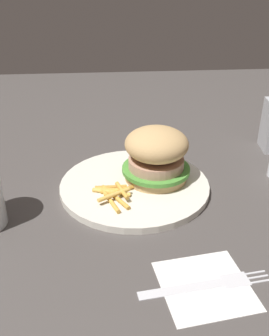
# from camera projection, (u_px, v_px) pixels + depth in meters

# --- Properties ---
(ground_plane) EXTENTS (1.60, 1.60, 0.00)m
(ground_plane) POSITION_uv_depth(u_px,v_px,m) (121.00, 192.00, 0.69)
(ground_plane) COLOR #47423F
(plate) EXTENTS (0.26, 0.26, 0.01)m
(plate) POSITION_uv_depth(u_px,v_px,m) (134.00, 186.00, 0.69)
(plate) COLOR silver
(plate) RESTS_ON ground_plane
(sandwich) EXTENTS (0.12, 0.12, 0.10)m
(sandwich) POSITION_uv_depth(u_px,v_px,m) (156.00, 154.00, 0.68)
(sandwich) COLOR tan
(sandwich) RESTS_ON plate
(fries_pile) EXTENTS (0.09, 0.09, 0.01)m
(fries_pile) POSITION_uv_depth(u_px,v_px,m) (116.00, 193.00, 0.65)
(fries_pile) COLOR gold
(fries_pile) RESTS_ON plate
(napkin) EXTENTS (0.12, 0.12, 0.00)m
(napkin) POSITION_uv_depth(u_px,v_px,m) (205.00, 285.00, 0.49)
(napkin) COLOR white
(napkin) RESTS_ON ground_plane
(fork) EXTENTS (0.17, 0.04, 0.00)m
(fork) POSITION_uv_depth(u_px,v_px,m) (206.00, 284.00, 0.49)
(fork) COLOR silver
(fork) RESTS_ON napkin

